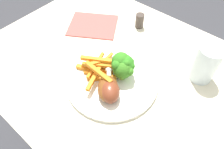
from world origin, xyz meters
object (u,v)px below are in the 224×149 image
object	(u,v)px
broccoli_floret_front	(123,69)
chicken_drumstick_near	(110,90)
dining_table	(139,104)
dinner_plate	(112,80)
broccoli_floret_middle	(121,63)
carrot_fries_pile	(98,69)
pepper_shaker	(140,21)
water_glass	(206,64)
chicken_drumstick_far	(108,87)
broccoli_floret_back	(125,64)

from	to	relation	value
broccoli_floret_front	chicken_drumstick_near	xyz separation A→B (m)	(-0.01, 0.07, -0.02)
dining_table	dinner_plate	size ratio (longest dim) A/B	3.99
broccoli_floret_front	broccoli_floret_middle	distance (m)	0.02
carrot_fries_pile	pepper_shaker	bearing A→B (deg)	-80.75
broccoli_floret_middle	broccoli_floret_front	bearing A→B (deg)	154.10
water_glass	chicken_drumstick_far	bearing A→B (deg)	53.52
dinner_plate	pepper_shaker	xyz separation A→B (m)	(0.09, -0.26, 0.02)
chicken_drumstick_far	water_glass	xyz separation A→B (m)	(-0.16, -0.22, 0.02)
broccoli_floret_front	broccoli_floret_back	bearing A→B (deg)	-66.50
chicken_drumstick_far	pepper_shaker	world-z (taller)	chicken_drumstick_far
dining_table	water_glass	bearing A→B (deg)	-133.14
broccoli_floret_middle	chicken_drumstick_far	world-z (taller)	broccoli_floret_middle
broccoli_floret_back	chicken_drumstick_near	bearing A→B (deg)	101.00
dinner_plate	broccoli_floret_middle	world-z (taller)	broccoli_floret_middle
dinner_plate	dining_table	bearing A→B (deg)	-140.04
dining_table	chicken_drumstick_near	xyz separation A→B (m)	(0.04, 0.10, 0.16)
dinner_plate	broccoli_floret_back	world-z (taller)	broccoli_floret_back
chicken_drumstick_far	dining_table	bearing A→B (deg)	-116.26
broccoli_floret_back	chicken_drumstick_far	distance (m)	0.08
broccoli_floret_back	water_glass	world-z (taller)	water_glass
dining_table	pepper_shaker	world-z (taller)	pepper_shaker
pepper_shaker	broccoli_floret_middle	bearing A→B (deg)	112.63
broccoli_floret_front	broccoli_floret_back	size ratio (longest dim) A/B	0.93
broccoli_floret_back	dinner_plate	bearing A→B (deg)	68.10
chicken_drumstick_near	dinner_plate	bearing A→B (deg)	-55.44
broccoli_floret_front	water_glass	distance (m)	0.23
chicken_drumstick_near	water_glass	world-z (taller)	water_glass
broccoli_floret_back	pepper_shaker	distance (m)	0.24
dining_table	broccoli_floret_middle	bearing A→B (deg)	24.44
broccoli_floret_middle	chicken_drumstick_far	size ratio (longest dim) A/B	0.64
broccoli_floret_back	chicken_drumstick_near	distance (m)	0.09
pepper_shaker	broccoli_floret_back	bearing A→B (deg)	115.12
dinner_plate	chicken_drumstick_near	world-z (taller)	chicken_drumstick_near
dinner_plate	pepper_shaker	distance (m)	0.27
dining_table	pepper_shaker	xyz separation A→B (m)	(0.16, -0.20, 0.15)
chicken_drumstick_near	chicken_drumstick_far	size ratio (longest dim) A/B	0.89
water_glass	broccoli_floret_front	bearing A→B (deg)	44.14
broccoli_floret_front	broccoli_floret_middle	size ratio (longest dim) A/B	0.89
pepper_shaker	carrot_fries_pile	bearing A→B (deg)	99.25
chicken_drumstick_far	carrot_fries_pile	bearing A→B (deg)	-25.64
pepper_shaker	dining_table	bearing A→B (deg)	128.43
broccoli_floret_middle	water_glass	size ratio (longest dim) A/B	0.68
chicken_drumstick_far	pepper_shaker	distance (m)	0.31
dinner_plate	chicken_drumstick_near	size ratio (longest dim) A/B	2.48
broccoli_floret_middle	broccoli_floret_back	xyz separation A→B (m)	(-0.01, -0.01, -0.00)
chicken_drumstick_far	pepper_shaker	bearing A→B (deg)	-69.97
broccoli_floret_back	chicken_drumstick_far	world-z (taller)	broccoli_floret_back
carrot_fries_pile	chicken_drumstick_far	bearing A→B (deg)	154.36
pepper_shaker	chicken_drumstick_far	bearing A→B (deg)	110.03
broccoli_floret_back	carrot_fries_pile	distance (m)	0.08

